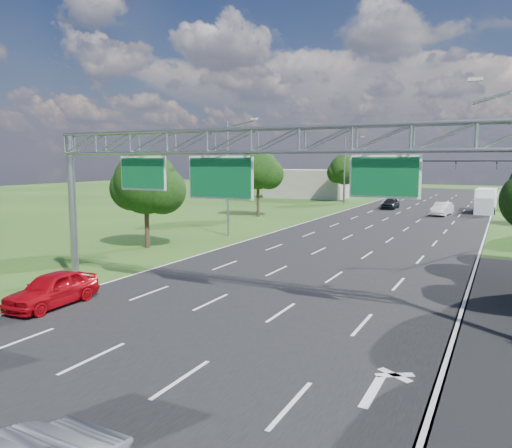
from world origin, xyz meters
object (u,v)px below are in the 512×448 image
Objects in this scene: traffic_signal at (484,172)px; box_truck at (486,201)px; sign_gantry at (256,154)px; red_coupe at (52,289)px.

box_truck is (0.52, -2.38, -3.72)m from traffic_signal.
sign_gantry is 5.08× the size of red_coupe.
sign_gantry is at bearing -97.68° from traffic_signal.
red_coupe is at bearing -153.19° from sign_gantry.
sign_gantry reaches higher than box_truck.
box_truck is (7.67, 50.63, -5.44)m from sign_gantry.
sign_gantry is 11.15m from red_coupe.
traffic_signal is at bearing 104.45° from box_truck.
traffic_signal is (7.15, 53.00, -1.72)m from sign_gantry.
red_coupe is 57.13m from box_truck.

